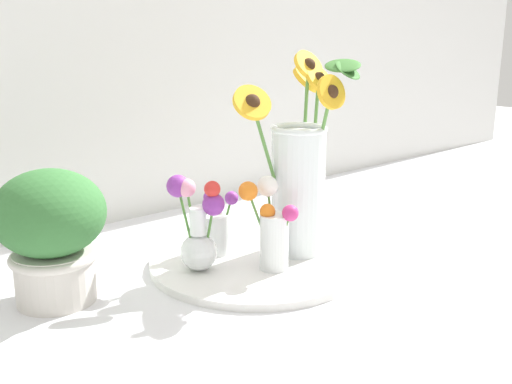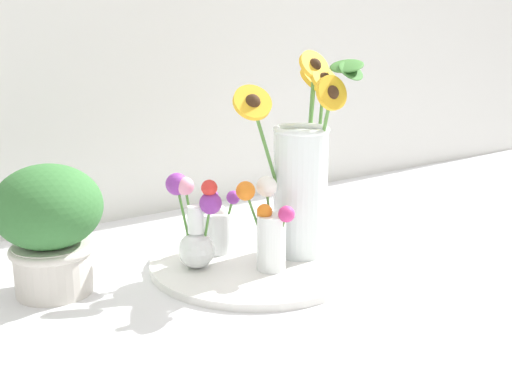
# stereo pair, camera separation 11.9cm
# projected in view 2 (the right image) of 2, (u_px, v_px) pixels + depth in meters

# --- Properties ---
(ground_plane) EXTENTS (6.00, 6.00, 0.00)m
(ground_plane) POSITION_uv_depth(u_px,v_px,m) (260.00, 279.00, 1.16)
(ground_plane) COLOR silver
(serving_tray) EXTENTS (0.43, 0.43, 0.02)m
(serving_tray) POSITION_uv_depth(u_px,v_px,m) (256.00, 262.00, 1.23)
(serving_tray) COLOR white
(serving_tray) RESTS_ON ground_plane
(mason_jar_sunflowers) EXTENTS (0.28, 0.22, 0.42)m
(mason_jar_sunflowers) POSITION_uv_depth(u_px,v_px,m) (303.00, 175.00, 1.22)
(mason_jar_sunflowers) COLOR silver
(mason_jar_sunflowers) RESTS_ON serving_tray
(vase_small_center) EXTENTS (0.09, 0.10, 0.18)m
(vase_small_center) POSITION_uv_depth(u_px,v_px,m) (269.00, 227.00, 1.15)
(vase_small_center) COLOR white
(vase_small_center) RESTS_ON serving_tray
(vase_bulb_right) EXTENTS (0.08, 0.10, 0.19)m
(vase_bulb_right) POSITION_uv_depth(u_px,v_px,m) (195.00, 227.00, 1.16)
(vase_bulb_right) COLOR white
(vase_bulb_right) RESTS_ON serving_tray
(vase_small_back) EXTENTS (0.07, 0.08, 0.13)m
(vase_small_back) POSITION_uv_depth(u_px,v_px,m) (217.00, 227.00, 1.26)
(vase_small_back) COLOR white
(vase_small_back) RESTS_ON serving_tray
(potted_plant) EXTENTS (0.19, 0.19, 0.24)m
(potted_plant) POSITION_uv_depth(u_px,v_px,m) (50.00, 223.00, 1.07)
(potted_plant) COLOR beige
(potted_plant) RESTS_ON ground_plane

